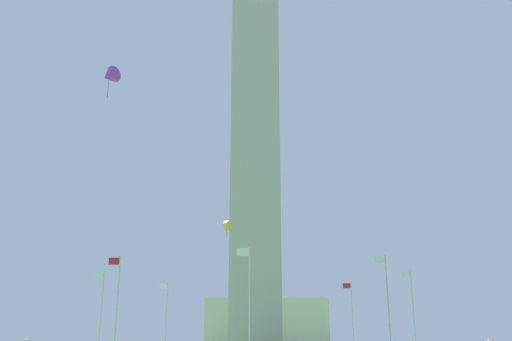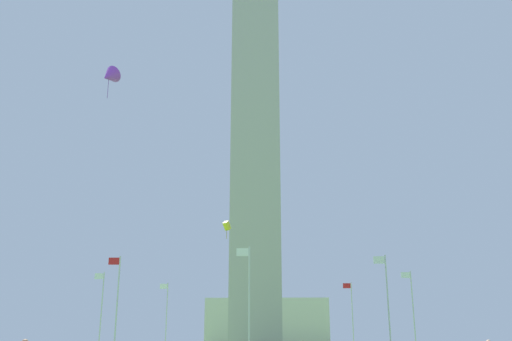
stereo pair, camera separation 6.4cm
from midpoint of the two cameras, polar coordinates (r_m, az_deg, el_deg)
obelisk_monument at (r=67.52m, az=0.03°, el=3.81°), size 5.60×5.60×50.90m
flagpole_n at (r=66.00m, az=-15.28°, el=-13.39°), size 1.12×0.14×9.10m
flagpole_ne at (r=53.16m, az=-13.79°, el=-12.78°), size 1.12×0.14×9.10m
flagpole_e at (r=46.39m, az=-0.72°, el=-12.71°), size 1.12×0.14×9.10m
flagpole_se at (r=52.22m, az=13.09°, el=-12.76°), size 1.12×0.14×9.10m
flagpole_s at (r=64.93m, az=15.49°, el=-13.33°), size 1.12×0.14×9.10m
flagpole_sw at (r=75.79m, az=9.64°, el=-14.12°), size 1.12×0.14×9.10m
flagpole_w at (r=80.12m, az=0.39°, el=-14.49°), size 1.12×0.14×9.10m
flagpole_nw at (r=76.45m, az=-8.99°, el=-14.17°), size 1.12×0.14×9.10m
kite_yellow_box at (r=53.86m, az=-2.92°, el=-5.56°), size 0.80×0.95×1.70m
kite_purple_delta at (r=55.54m, az=-14.51°, el=9.16°), size 2.45×2.64×3.31m
distant_building at (r=107.83m, az=1.18°, el=-15.34°), size 21.40×15.46×9.04m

